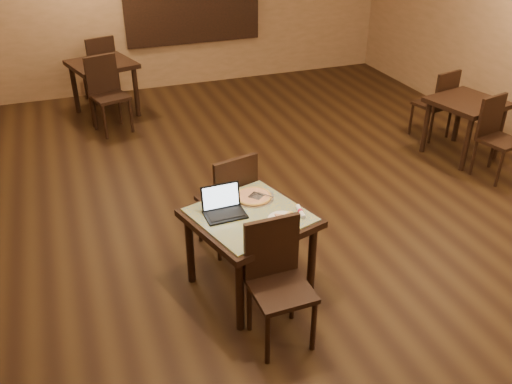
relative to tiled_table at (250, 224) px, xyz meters
name	(u,v)px	position (x,y,z in m)	size (l,w,h in m)	color
ground	(274,233)	(0.52, 0.71, -0.66)	(10.00, 10.00, 0.00)	black
tiled_table	(250,224)	(0.00, 0.00, 0.00)	(1.14, 1.14, 0.76)	black
chair_main_near	(277,275)	(0.00, -0.61, -0.09)	(0.45, 0.45, 1.02)	black
chair_main_far	(230,197)	(0.02, 0.61, -0.08)	(0.54, 0.54, 1.04)	black
laptop	(223,206)	(-0.20, 0.10, 0.16)	(0.34, 0.27, 0.23)	black
plate	(283,219)	(0.22, -0.18, 0.11)	(0.24, 0.24, 0.01)	white
pizza_slice	(283,218)	(0.22, -0.18, 0.12)	(0.17, 0.17, 0.02)	#F5E7A3
pizza_pan	(253,197)	(0.12, 0.24, 0.11)	(0.36, 0.36, 0.01)	silver
pizza_whole	(253,196)	(0.12, 0.24, 0.12)	(0.32, 0.32, 0.02)	#F5E7A3
spatula	(256,196)	(0.14, 0.22, 0.13)	(0.11, 0.27, 0.01)	silver
napkin_roll	(301,211)	(0.40, -0.14, 0.12)	(0.06, 0.18, 0.04)	white
other_table_a	(466,110)	(3.52, 1.59, -0.03)	(0.97, 0.97, 0.76)	black
other_table_a_chair_near	(495,132)	(3.50, 1.02, -0.10)	(0.51, 0.51, 0.99)	black
other_table_a_chair_far	(438,101)	(3.54, 2.17, -0.10)	(0.51, 0.51, 0.99)	black
other_table_b	(102,71)	(-0.67, 4.71, 0.02)	(1.09, 1.09, 0.82)	black
other_table_b_chair_near	(107,90)	(-0.70, 4.09, -0.06)	(0.57, 0.57, 1.07)	black
other_table_b_chair_far	(100,65)	(-0.65, 5.34, -0.06)	(0.57, 0.57, 1.07)	black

